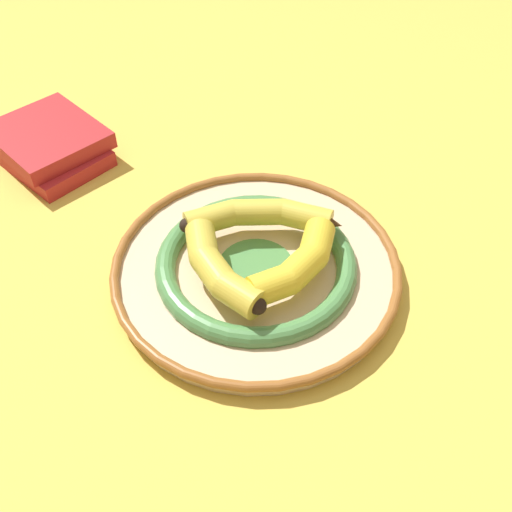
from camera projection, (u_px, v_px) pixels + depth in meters
ground_plane at (282, 275)px, 0.80m from camera, size 2.80×2.80×0.00m
decorative_bowl at (256, 267)px, 0.79m from camera, size 0.38×0.38×0.04m
banana_a at (216, 267)px, 0.74m from camera, size 0.14×0.15×0.04m
banana_b at (296, 266)px, 0.74m from camera, size 0.10×0.16×0.04m
banana_c at (261, 216)px, 0.80m from camera, size 0.21×0.09×0.04m
book_stack at (47, 144)px, 0.96m from camera, size 0.23×0.22×0.05m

